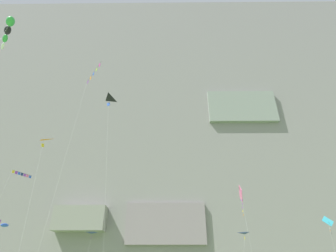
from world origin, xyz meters
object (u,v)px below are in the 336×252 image
kite_windsock_upper_left (8,30)px  kite_diamond_low_right (241,195)px  kite_delta_near_cliff (105,106)px  kite_banner_mid_center (19,179)px  kite_delta_mid_left (245,239)px  kite_delta_upper_right (40,145)px  kite_delta_low_center (91,240)px  kite_diamond_far_left (328,223)px  kite_banner_mid_right (91,82)px

kite_windsock_upper_left → kite_diamond_low_right: bearing=24.5°
kite_delta_near_cliff → kite_banner_mid_center: size_ratio=1.39×
kite_delta_mid_left → kite_delta_upper_right: 29.19m
kite_delta_low_center → kite_diamond_far_left: 34.84m
kite_delta_near_cliff → kite_windsock_upper_left: 16.27m
kite_windsock_upper_left → kite_banner_mid_right: bearing=53.5°
kite_delta_low_center → kite_banner_mid_center: size_ratio=0.39×
kite_delta_upper_right → kite_banner_mid_right: size_ratio=0.52×
kite_diamond_far_left → kite_diamond_low_right: 14.39m
kite_delta_low_center → kite_delta_upper_right: bearing=-158.6°
kite_delta_mid_left → kite_diamond_far_left: bearing=17.7°
kite_delta_low_center → kite_windsock_upper_left: kite_windsock_upper_left is taller
kite_delta_near_cliff → kite_diamond_far_left: (33.64, 10.00, -14.92)m
kite_diamond_low_right → kite_banner_mid_center: bearing=174.6°
kite_windsock_upper_left → kite_diamond_far_left: bearing=21.4°
kite_delta_low_center → kite_diamond_low_right: bearing=19.0°
kite_delta_mid_left → kite_banner_mid_center: kite_banner_mid_center is taller
kite_banner_mid_center → kite_diamond_low_right: 36.18m
kite_delta_low_center → kite_banner_mid_center: (-16.20, 10.15, 10.44)m
kite_delta_low_center → kite_windsock_upper_left: bearing=-147.9°
kite_windsock_upper_left → kite_diamond_low_right: kite_windsock_upper_left is taller
kite_delta_mid_left → kite_diamond_far_left: (14.16, 4.53, 2.65)m
kite_banner_mid_right → kite_diamond_low_right: (24.05, 3.57, -18.52)m
kite_diamond_far_left → kite_delta_upper_right: bearing=-162.4°
kite_diamond_far_left → kite_banner_mid_center: bearing=179.8°
kite_diamond_far_left → kite_delta_upper_right: (-40.30, -12.79, 7.36)m
kite_banner_mid_right → kite_diamond_low_right: 30.57m
kite_diamond_far_left → kite_banner_mid_right: kite_banner_mid_right is taller
kite_diamond_far_left → kite_delta_upper_right: 42.92m
kite_diamond_far_left → kite_delta_near_cliff: bearing=-163.4°
kite_banner_mid_center → kite_delta_near_cliff: bearing=-32.7°
kite_diamond_far_left → kite_delta_upper_right: size_ratio=0.62×
kite_delta_near_cliff → kite_delta_mid_left: 26.80m
kite_diamond_far_left → kite_banner_mid_right: bearing=-169.7°
kite_delta_low_center → kite_banner_mid_center: 21.78m
kite_delta_near_cliff → kite_diamond_low_right: size_ratio=1.70×
kite_delta_low_center → kite_delta_mid_left: (19.05, 5.49, 0.57)m
kite_diamond_far_left → kite_banner_mid_center: 49.93m
kite_diamond_far_left → kite_diamond_low_right: (-13.58, -3.24, 3.51)m
kite_diamond_low_right → kite_windsock_upper_left: bearing=-155.5°
kite_diamond_far_left → kite_diamond_low_right: bearing=-166.6°
kite_delta_mid_left → kite_delta_low_center: bearing=-163.9°
kite_delta_mid_left → kite_diamond_far_left: 15.10m
kite_windsock_upper_left → kite_diamond_far_left: 54.00m
kite_delta_near_cliff → kite_delta_mid_left: (19.48, 5.48, -17.57)m
kite_delta_mid_left → kite_banner_mid_right: 34.13m
kite_delta_low_center → kite_delta_upper_right: 13.04m
kite_windsock_upper_left → kite_diamond_far_left: (45.86, 17.95, -22.14)m
kite_diamond_low_right → kite_delta_mid_left: bearing=-114.5°
kite_delta_low_center → kite_delta_mid_left: size_ratio=0.93×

